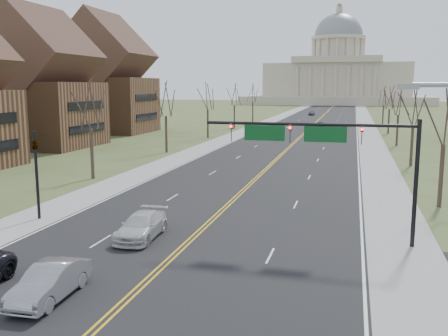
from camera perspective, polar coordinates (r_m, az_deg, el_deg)
The scene contains 27 objects.
ground at distance 19.90m, azimuth -14.92°, elevation -17.76°, with size 600.00×600.00×0.00m, color #48542A.
road at distance 125.95m, azimuth 10.43°, elevation 5.13°, with size 20.00×380.00×0.01m, color black.
cross_road at distance 24.81m, azimuth -7.99°, elevation -11.91°, with size 120.00×14.00×0.01m, color black.
sidewalk_left at distance 127.38m, azimuth 5.02°, elevation 5.30°, with size 4.00×380.00×0.03m, color gray.
sidewalk_right at distance 125.67m, azimuth 15.92°, elevation 4.92°, with size 4.00×380.00×0.03m, color gray.
center_line at distance 125.95m, azimuth 10.43°, elevation 5.13°, with size 0.42×380.00×0.01m, color gold.
edge_line_left at distance 127.03m, azimuth 6.00°, elevation 5.27°, with size 0.15×380.00×0.01m, color silver.
edge_line_right at distance 125.63m, azimuth 14.91°, elevation 4.96°, with size 0.15×380.00×0.01m, color silver.
capitol at distance 265.43m, azimuth 12.79°, elevation 10.27°, with size 90.00×60.00×50.00m.
signal_mast at distance 29.03m, azimuth 11.36°, elevation 2.83°, with size 12.12×0.44×7.20m.
signal_left at distance 35.75m, azimuth -20.68°, elevation 0.30°, with size 0.32×0.36×6.00m.
tree_r_0 at distance 39.92m, azimuth 23.96°, elevation 5.09°, with size 3.74×3.74×8.50m.
tree_l_0 at distance 49.81m, azimuth -15.07°, elevation 6.71°, with size 3.96×3.96×9.00m.
tree_r_1 at distance 59.71m, azimuth 20.89°, elevation 6.43°, with size 3.74×3.74×8.50m.
tree_l_1 at distance 67.92m, azimuth -6.69°, elevation 7.59°, with size 3.96×3.96×9.00m.
tree_r_2 at distance 79.61m, azimuth 19.35°, elevation 7.10°, with size 3.74×3.74×8.50m.
tree_l_2 at distance 86.87m, azimuth -1.88°, elevation 8.02°, with size 3.96×3.96×9.00m.
tree_r_3 at distance 99.55m, azimuth 18.43°, elevation 7.50°, with size 3.74×3.74×8.50m.
tree_l_3 at distance 106.20m, azimuth 1.20°, elevation 8.27°, with size 3.96×3.96×9.00m.
tree_r_4 at distance 119.51m, azimuth 17.81°, elevation 7.76°, with size 3.74×3.74×8.50m.
tree_l_4 at distance 125.74m, azimuth 3.32°, elevation 8.42°, with size 3.96×3.96×9.00m.
bldg_left_mid at distance 79.32m, azimuth -20.27°, elevation 8.48°, with size 15.10×14.28×20.75m.
bldg_left_far at distance 100.93m, azimuth -13.41°, elevation 9.44°, with size 17.10×14.28×23.25m.
car_sb_inner_lead at distance 22.89m, azimuth -19.30°, elevation -12.20°, with size 1.59×4.55×1.50m, color gray.
car_sb_inner_second at distance 30.23m, azimuth -9.44°, elevation -6.56°, with size 2.05×5.04×1.46m, color silver.
car_far_nb at distance 107.79m, azimuth 10.88°, elevation 4.81°, with size 2.38×5.16×1.43m, color black.
car_far_sb at distance 157.05m, azimuth 9.97°, elevation 6.21°, with size 1.64×4.07×1.39m, color #55595E.
Camera 1 is at (9.01, -15.31, 8.97)m, focal length 40.00 mm.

